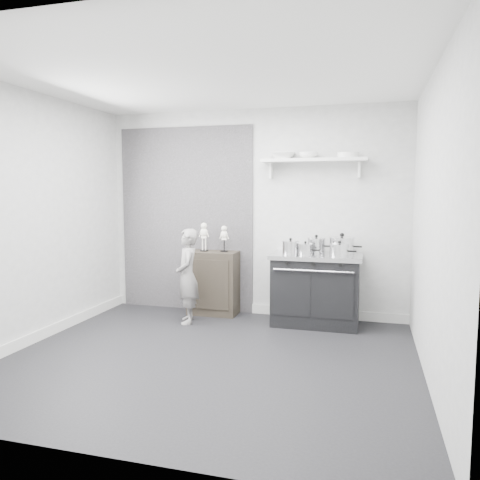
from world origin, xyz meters
name	(u,v)px	position (x,y,z in m)	size (l,w,h in m)	color
ground	(209,358)	(0.00, 0.00, 0.00)	(4.00, 4.00, 0.00)	black
room_shell	(204,191)	(-0.09, 0.15, 1.64)	(4.02, 3.62, 2.71)	#A7A7A4
wall_shelf	(313,161)	(0.80, 1.68, 2.01)	(1.30, 0.26, 0.24)	silver
stove	(316,289)	(0.88, 1.48, 0.44)	(1.09, 0.68, 0.88)	black
side_cabinet	(214,283)	(-0.49, 1.61, 0.42)	(0.65, 0.38, 0.84)	black
child	(187,276)	(-0.67, 1.12, 0.59)	(0.43, 0.28, 1.18)	gray
pot_front_left	(291,247)	(0.57, 1.39, 0.96)	(0.29, 0.20, 0.20)	silver
pot_back_left	(316,245)	(0.86, 1.58, 0.97)	(0.32, 0.23, 0.23)	silver
pot_back_right	(342,245)	(1.17, 1.55, 0.98)	(0.39, 0.30, 0.26)	silver
pot_front_right	(339,250)	(1.16, 1.30, 0.95)	(0.30, 0.22, 0.19)	silver
pot_front_center	(305,249)	(0.76, 1.35, 0.94)	(0.26, 0.18, 0.17)	silver
skeleton_full	(204,235)	(-0.62, 1.61, 1.06)	(0.12, 0.08, 0.44)	white
skeleton_torso	(224,237)	(-0.34, 1.61, 1.04)	(0.11, 0.07, 0.40)	white
bowl_large	(283,156)	(0.41, 1.67, 2.08)	(0.32, 0.32, 0.08)	white
bowl_small	(308,155)	(0.73, 1.67, 2.08)	(0.24, 0.24, 0.07)	white
plate_stack	(348,155)	(1.22, 1.67, 2.07)	(0.26, 0.26, 0.06)	white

